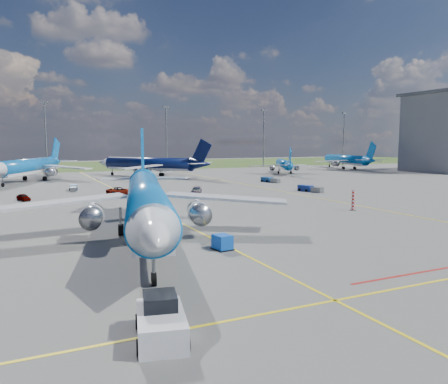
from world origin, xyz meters
name	(u,v)px	position (x,y,z in m)	size (l,w,h in m)	color
ground	(210,238)	(0.00, 0.00, 0.00)	(400.00, 400.00, 0.00)	#52524F
grass_strip	(68,166)	(0.00, 150.00, 0.00)	(400.00, 80.00, 0.01)	#2D4719
taxiway_lines	(144,204)	(0.17, 27.70, 0.01)	(60.25, 160.00, 0.02)	yellow
floodlight_masts	(110,134)	(10.00, 110.00, 12.56)	(202.20, 0.50, 22.70)	slate
warning_post	(353,200)	(26.00, 8.00, 1.50)	(0.50, 0.50, 3.00)	red
bg_jet_nnw	(30,181)	(-15.67, 79.34, 0.00)	(31.61, 41.49, 10.87)	#0D67BB
bg_jet_n	(149,177)	(15.62, 81.36, 0.00)	(30.43, 39.93, 10.46)	#07113D
bg_jet_ne	(284,173)	(58.31, 76.86, 0.00)	(23.76, 31.18, 8.17)	#0D67BB
bg_jet_ene	(346,169)	(91.35, 86.37, 0.00)	(28.61, 37.55, 9.84)	#0D67BB
main_airliner	(148,240)	(-6.17, 1.77, 0.00)	(33.40, 43.83, 11.48)	#0D67BB
pushback_tug	(161,321)	(-11.43, -20.44, 0.86)	(3.27, 6.41, 2.13)	silver
uld_container	(222,242)	(-0.94, -5.09, 0.68)	(1.37, 1.71, 1.37)	blue
service_car_a	(23,197)	(-17.42, 39.81, 0.58)	(1.37, 3.41, 1.16)	#999999
service_car_b	(120,191)	(-0.78, 41.45, 0.71)	(2.34, 5.08, 1.41)	#999999
service_car_c	(196,190)	(13.07, 37.44, 0.62)	(1.75, 4.29, 1.25)	#999999
baggage_tug_w	(310,189)	(34.63, 30.46, 0.58)	(2.88, 5.67, 1.23)	navy
baggage_tug_c	(73,188)	(-8.07, 52.48, 0.51)	(1.83, 4.97, 1.09)	#165288
baggage_tug_e	(270,180)	(38.06, 51.66, 0.57)	(2.84, 5.57, 1.21)	#17488C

